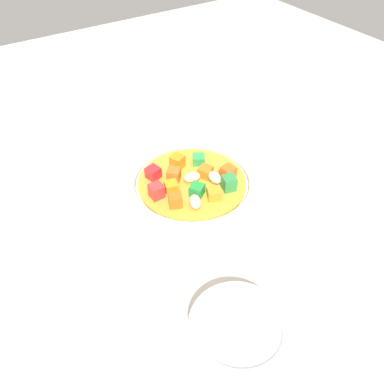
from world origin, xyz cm
name	(u,v)px	position (x,y,z in cm)	size (l,w,h in cm)	color
ground_plane	(192,209)	(0.00, 0.00, -1.00)	(140.00, 140.00, 2.00)	#BAB2A0
soup_bowl_main	(192,190)	(-0.02, 0.01, 2.63)	(17.32, 17.32, 6.05)	white
spoon	(109,168)	(12.89, 6.46, 0.39)	(7.30, 22.33, 0.91)	silver
side_bowl_small	(238,334)	(-19.03, 7.09, 2.09)	(9.60, 9.60, 4.05)	white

